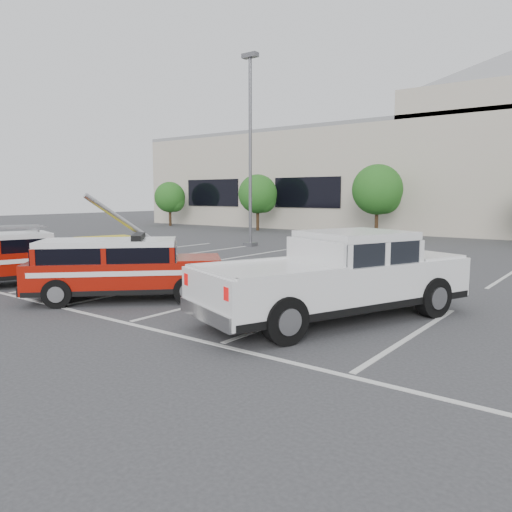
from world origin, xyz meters
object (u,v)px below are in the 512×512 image
Objects in this scene: tree_mid_left at (379,191)px; fire_chief_suv at (123,273)px; light_pole_left at (250,151)px; ladder_suv at (8,262)px; utility_rig at (104,256)px; tree_far_left at (171,198)px; convention_building at (496,169)px; tree_left at (259,195)px; white_pickup at (337,285)px.

tree_mid_left is 1.00× the size of fire_chief_suv.
fire_chief_suv is (5.93, -13.26, -4.46)m from light_pole_left.
fire_chief_suv is 4.67m from ladder_suv.
tree_mid_left is 24.29m from ladder_suv.
tree_mid_left is at bearing 102.30° from utility_rig.
ladder_suv is at bearing -52.89° from tree_far_left.
light_pole_left is (-8.18, -19.86, 0.47)m from convention_building.
fire_chief_suv is 5.34m from utility_rig.
tree_left is 25.56m from ladder_suv.
convention_building reaches higher than tree_far_left.
tree_far_left is 0.82× the size of tree_mid_left.
ladder_suv is (8.25, -24.11, -2.04)m from tree_left.
convention_building is at bearing 21.37° from tree_far_left.
convention_building reaches higher than ladder_suv.
tree_left is 1.22× the size of utility_rig.
fire_chief_suv is at bearing 27.76° from ladder_suv.
tree_far_left reaches higher than utility_rig.
utility_rig is at bearing -68.17° from tree_left.
utility_rig is (1.34, -10.54, -4.61)m from light_pole_left.
tree_far_left is 32.68m from fire_chief_suv.
tree_left is at bearing -180.00° from tree_mid_left.
tree_mid_left is at bearing 142.21° from fire_chief_suv.
tree_mid_left is 1.33× the size of utility_rig.
light_pole_left is at bearing -30.71° from tree_far_left.
white_pickup is (8.43, -21.74, -2.25)m from tree_mid_left.
fire_chief_suv is at bearing -61.14° from tree_left.
utility_rig is at bearing -165.33° from fire_chief_suv.
convention_building is 27.03m from tree_far_left.
ladder_suv is at bearing -84.57° from light_pole_left.
convention_building is at bearing 62.60° from tree_mid_left.
tree_far_left is at bearing 179.68° from fire_chief_suv.
light_pole_left is 1.50× the size of white_pickup.
fire_chief_suv is at bearing -45.57° from tree_far_left.
convention_building is 18.11m from tree_left.
tree_far_left is 27.57m from utility_rig.
tree_far_left is at bearing 149.29° from light_pole_left.
tree_far_left reaches higher than fire_chief_suv.
tree_mid_left is at bearing 72.90° from light_pole_left.
light_pole_left is 11.58m from utility_rig.
tree_mid_left is 23.59m from fire_chief_suv.
light_pole_left reaches higher than fire_chief_suv.
white_pickup reaches higher than ladder_suv.
white_pickup reaches higher than fire_chief_suv.
tree_left is 28.57m from white_pickup.
convention_building is 16.53× the size of utility_rig.
tree_far_left is 19.85m from light_pole_left.
tree_left reaches higher than utility_rig.
tree_mid_left is 20.81m from utility_rig.
tree_left is 0.88× the size of ladder_suv.
tree_left is (10.00, 0.00, 0.27)m from tree_far_left.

